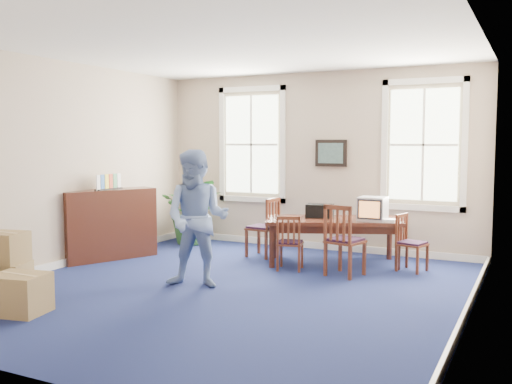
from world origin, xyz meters
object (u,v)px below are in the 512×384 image
at_px(chair_near_left, 290,242).
at_px(man, 197,219).
at_px(crt_tv, 373,209).
at_px(cardboard_boxes, 23,263).
at_px(potted_plant, 194,211).
at_px(credenza, 109,222).
at_px(conference_table, 333,241).

height_order(chair_near_left, man, man).
distance_m(crt_tv, man, 2.89).
bearing_deg(cardboard_boxes, potted_plant, 91.51).
bearing_deg(potted_plant, cardboard_boxes, -88.49).
bearing_deg(crt_tv, potted_plant, 172.08).
distance_m(chair_near_left, credenza, 3.09).
relative_size(man, potted_plant, 1.46).
xyz_separation_m(conference_table, potted_plant, (-2.97, 0.52, 0.27)).
height_order(conference_table, chair_near_left, chair_near_left).
distance_m(man, potted_plant, 3.31).
bearing_deg(crt_tv, conference_table, -176.04).
height_order(crt_tv, cardboard_boxes, crt_tv).
bearing_deg(potted_plant, crt_tv, -7.49).
relative_size(man, cardboard_boxes, 1.22).
xyz_separation_m(crt_tv, credenza, (-4.09, -1.37, -0.30)).
bearing_deg(man, cardboard_boxes, -155.33).
xyz_separation_m(credenza, potted_plant, (0.50, 1.84, 0.02)).
relative_size(conference_table, man, 1.15).
bearing_deg(conference_table, man, -139.81).
xyz_separation_m(conference_table, credenza, (-3.46, -1.32, 0.25)).
bearing_deg(potted_plant, credenza, -105.03).
bearing_deg(crt_tv, credenza, -161.88).
bearing_deg(credenza, crt_tv, 43.52).
bearing_deg(chair_near_left, conference_table, -134.94).
xyz_separation_m(credenza, cardboard_boxes, (0.60, -2.30, -0.18)).
bearing_deg(cardboard_boxes, chair_near_left, 50.09).
xyz_separation_m(crt_tv, man, (-1.77, -2.28, 0.01)).
height_order(chair_near_left, potted_plant, potted_plant).
distance_m(conference_table, crt_tv, 0.84).
distance_m(chair_near_left, man, 1.74).
xyz_separation_m(chair_near_left, potted_plant, (-2.53, 1.25, 0.21)).
xyz_separation_m(crt_tv, cardboard_boxes, (-3.48, -3.67, -0.48)).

